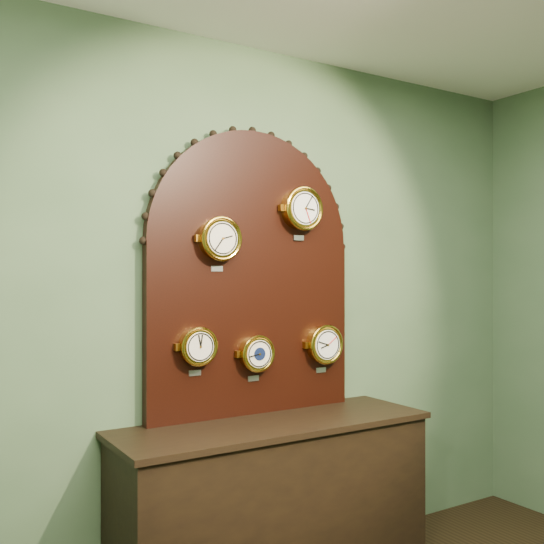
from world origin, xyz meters
TOP-DOWN VIEW (x-y plane):
  - wall_back at (0.00, 2.50)m, footprint 4.00×0.00m
  - shop_counter at (0.00, 2.23)m, footprint 1.60×0.50m
  - display_board at (0.00, 2.45)m, footprint 1.26×0.06m
  - roman_clock at (-0.23, 2.38)m, footprint 0.23×0.08m
  - arabic_clock at (0.28, 2.38)m, footprint 0.24×0.08m
  - hygrometer at (-0.35, 2.38)m, footprint 0.20×0.08m
  - barometer at (-0.01, 2.38)m, footprint 0.20×0.08m
  - tide_clock at (0.43, 2.38)m, footprint 0.22×0.08m

SIDE VIEW (x-z plane):
  - shop_counter at x=0.00m, z-range 0.00..0.80m
  - barometer at x=-0.01m, z-range 1.03..1.28m
  - tide_clock at x=0.43m, z-range 1.04..1.31m
  - hygrometer at x=-0.35m, z-range 1.09..1.34m
  - wall_back at x=0.00m, z-range -0.60..3.40m
  - display_board at x=0.00m, z-range 0.86..2.39m
  - roman_clock at x=-0.23m, z-range 1.61..1.89m
  - arabic_clock at x=0.28m, z-range 1.78..2.07m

